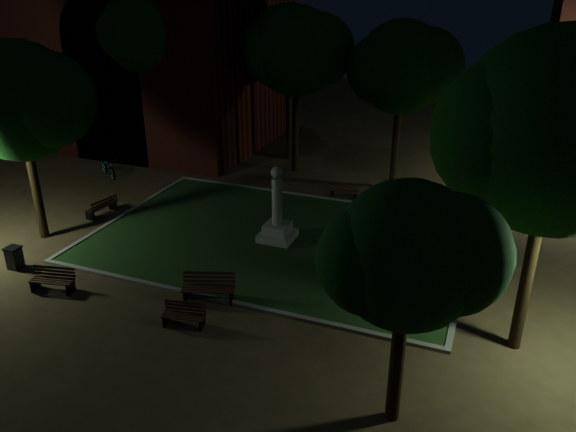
% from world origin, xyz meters
% --- Properties ---
extents(ground, '(80.00, 80.00, 0.00)m').
position_xyz_m(ground, '(0.00, 0.00, 0.00)').
color(ground, '#483622').
extents(lawn, '(15.00, 10.00, 0.08)m').
position_xyz_m(lawn, '(0.00, 2.00, 0.04)').
color(lawn, '#1F3D19').
rests_on(lawn, ground).
extents(lawn_kerb, '(15.40, 10.40, 0.12)m').
position_xyz_m(lawn_kerb, '(0.00, 2.00, 0.06)').
color(lawn_kerb, slate).
rests_on(lawn_kerb, ground).
extents(monument, '(1.40, 1.40, 3.20)m').
position_xyz_m(monument, '(0.00, 2.00, 0.96)').
color(monument, gray).
rests_on(monument, lawn).
extents(building_main, '(20.00, 12.00, 15.00)m').
position_xyz_m(building_main, '(-15.86, 13.79, 7.38)').
color(building_main, '#4B1814').
rests_on(building_main, ground).
extents(tree_west, '(5.75, 4.70, 8.17)m').
position_xyz_m(tree_west, '(-9.30, -1.31, 5.82)').
color(tree_west, black).
rests_on(tree_west, ground).
extents(tree_north_wl, '(5.75, 4.70, 8.91)m').
position_xyz_m(tree_north_wl, '(-2.39, 10.63, 6.56)').
color(tree_north_wl, black).
rests_on(tree_north_wl, ground).
extents(tree_north_er, '(5.51, 4.50, 8.41)m').
position_xyz_m(tree_north_er, '(3.29, 9.97, 6.16)').
color(tree_north_er, black).
rests_on(tree_north_er, ground).
extents(tree_ne, '(4.51, 3.68, 6.94)m').
position_xyz_m(tree_ne, '(9.93, 9.37, 5.09)').
color(tree_ne, black).
rests_on(tree_ne, ground).
extents(tree_east, '(6.68, 5.45, 9.38)m').
position_xyz_m(tree_east, '(9.56, -2.05, 6.65)').
color(tree_east, black).
rests_on(tree_east, ground).
extents(tree_se, '(4.25, 3.47, 6.40)m').
position_xyz_m(tree_se, '(6.68, -6.33, 4.66)').
color(tree_se, black).
rests_on(tree_se, ground).
extents(tree_nw, '(7.04, 5.75, 10.26)m').
position_xyz_m(tree_nw, '(-10.46, 10.01, 7.38)').
color(tree_nw, black).
rests_on(tree_nw, ground).
extents(tree_far_north, '(5.62, 4.59, 8.86)m').
position_xyz_m(tree_far_north, '(-3.48, 12.49, 6.56)').
color(tree_far_north, black).
rests_on(tree_far_north, ground).
extents(lamppost_nw, '(1.18, 0.28, 4.42)m').
position_xyz_m(lamppost_nw, '(-10.60, 10.35, 3.09)').
color(lamppost_nw, black).
rests_on(lamppost_nw, ground).
extents(bench_near_left, '(1.46, 0.73, 0.76)m').
position_xyz_m(bench_near_left, '(-0.44, -4.74, 0.36)').
color(bench_near_left, black).
rests_on(bench_near_left, ground).
extents(bench_near_right, '(1.91, 1.19, 0.99)m').
position_xyz_m(bench_near_right, '(-0.42, -3.14, 0.47)').
color(bench_near_right, black).
rests_on(bench_near_right, ground).
extents(bench_west_near, '(1.63, 0.85, 0.85)m').
position_xyz_m(bench_west_near, '(-5.88, -4.60, 0.40)').
color(bench_west_near, black).
rests_on(bench_west_near, ground).
extents(bench_left_side, '(0.77, 1.64, 0.86)m').
position_xyz_m(bench_left_side, '(-8.55, 1.46, 0.41)').
color(bench_left_side, black).
rests_on(bench_left_side, ground).
extents(bench_right_side, '(0.99, 1.65, 0.85)m').
position_xyz_m(bench_right_side, '(7.67, 3.05, 0.40)').
color(bench_right_side, black).
rests_on(bench_right_side, ground).
extents(bench_far_side, '(1.39, 0.52, 0.75)m').
position_xyz_m(bench_far_side, '(1.25, 7.58, 0.35)').
color(bench_far_side, black).
rests_on(bench_far_side, ground).
extents(trash_bin, '(0.52, 0.52, 0.89)m').
position_xyz_m(trash_bin, '(-8.40, -3.86, 0.45)').
color(trash_bin, black).
rests_on(trash_bin, ground).
extents(bicycle, '(2.01, 1.64, 1.03)m').
position_xyz_m(bicycle, '(-11.70, 5.98, 0.51)').
color(bicycle, black).
rests_on(bicycle, ground).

